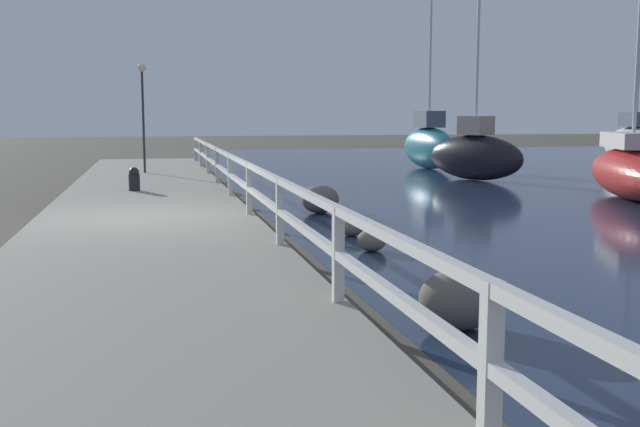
# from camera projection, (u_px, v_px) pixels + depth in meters

# --- Properties ---
(ground_plane) EXTENTS (120.00, 120.00, 0.00)m
(ground_plane) POSITION_uv_depth(u_px,v_px,m) (147.00, 230.00, 12.97)
(ground_plane) COLOR #4C473D
(dock_walkway) EXTENTS (3.77, 36.00, 0.23)m
(dock_walkway) POSITION_uv_depth(u_px,v_px,m) (147.00, 223.00, 12.96)
(dock_walkway) COLOR gray
(dock_walkway) RESTS_ON ground
(railing) EXTENTS (0.10, 32.50, 0.91)m
(railing) POSITION_uv_depth(u_px,v_px,m) (249.00, 179.00, 13.25)
(railing) COLOR silver
(railing) RESTS_ON dock_walkway
(boulder_water_edge) EXTENTS (0.76, 0.68, 0.57)m
(boulder_water_edge) POSITION_uv_depth(u_px,v_px,m) (459.00, 299.00, 6.92)
(boulder_water_edge) COLOR #666056
(boulder_water_edge) RESTS_ON ground
(boulder_downstream) EXTENTS (0.40, 0.36, 0.30)m
(boulder_downstream) POSITION_uv_depth(u_px,v_px,m) (351.00, 227.00, 12.29)
(boulder_downstream) COLOR slate
(boulder_downstream) RESTS_ON ground
(boulder_mid_strip) EXTENTS (0.44, 0.39, 0.33)m
(boulder_mid_strip) POSITION_uv_depth(u_px,v_px,m) (372.00, 240.00, 10.91)
(boulder_mid_strip) COLOR slate
(boulder_mid_strip) RESTS_ON ground
(boulder_far_strip) EXTENTS (0.77, 0.70, 0.58)m
(boulder_far_strip) POSITION_uv_depth(u_px,v_px,m) (320.00, 199.00, 15.14)
(boulder_far_strip) COLOR #666056
(boulder_far_strip) RESTS_ON ground
(mooring_bollard) EXTENTS (0.26, 0.26, 0.55)m
(mooring_bollard) POSITION_uv_depth(u_px,v_px,m) (134.00, 179.00, 17.44)
(mooring_bollard) COLOR black
(mooring_bollard) RESTS_ON dock_walkway
(dock_lamp) EXTENTS (0.26, 0.26, 3.32)m
(dock_lamp) POSITION_uv_depth(u_px,v_px,m) (142.00, 93.00, 22.66)
(dock_lamp) COLOR #2D2D33
(dock_lamp) RESTS_ON dock_walkway
(sailboat_white) EXTENTS (1.36, 3.59, 7.23)m
(sailboat_white) POSITION_uv_depth(u_px,v_px,m) (635.00, 144.00, 28.70)
(sailboat_white) COLOR white
(sailboat_white) RESTS_ON water_surface
(sailboat_teal) EXTENTS (1.14, 4.32, 6.47)m
(sailboat_teal) POSITION_uv_depth(u_px,v_px,m) (429.00, 145.00, 27.84)
(sailboat_teal) COLOR #1E707A
(sailboat_teal) RESTS_ON water_surface
(sailboat_red) EXTENTS (3.20, 5.48, 5.04)m
(sailboat_red) POSITION_uv_depth(u_px,v_px,m) (632.00, 170.00, 17.77)
(sailboat_red) COLOR red
(sailboat_red) RESTS_ON water_surface
(sailboat_black) EXTENTS (2.32, 3.75, 8.36)m
(sailboat_black) POSITION_uv_depth(u_px,v_px,m) (475.00, 154.00, 22.88)
(sailboat_black) COLOR black
(sailboat_black) RESTS_ON water_surface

